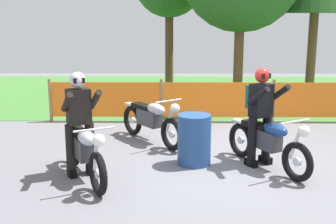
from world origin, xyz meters
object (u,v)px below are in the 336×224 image
at_px(oil_drum, 194,140).
at_px(motorcycle_trailing, 268,142).
at_px(motorcycle_lead, 151,120).
at_px(rider_trailing, 260,111).
at_px(rider_third, 79,118).
at_px(motorcycle_third, 84,151).

bearing_deg(oil_drum, motorcycle_trailing, -9.43).
bearing_deg(motorcycle_lead, rider_trailing, 17.88).
distance_m(motorcycle_trailing, rider_trailing, 0.53).
bearing_deg(motorcycle_lead, rider_third, -66.70).
xyz_separation_m(motorcycle_lead, motorcycle_third, (-0.95, -2.07, 0.00)).
bearing_deg(rider_third, motorcycle_lead, 123.51).
xyz_separation_m(motorcycle_trailing, rider_third, (-3.09, -0.35, 0.49)).
height_order(rider_third, oil_drum, rider_third).
xyz_separation_m(motorcycle_lead, oil_drum, (0.81, -1.32, -0.03)).
distance_m(motorcycle_third, oil_drum, 1.91).
distance_m(motorcycle_lead, rider_third, 2.20).
bearing_deg(motorcycle_third, motorcycle_trailing, 73.19).
height_order(motorcycle_third, oil_drum, motorcycle_third).
bearing_deg(rider_third, oil_drum, 79.30).
height_order(motorcycle_lead, motorcycle_third, motorcycle_third).
height_order(rider_trailing, oil_drum, rider_trailing).
height_order(motorcycle_lead, motorcycle_trailing, motorcycle_lead).
bearing_deg(motorcycle_third, rider_trailing, 77.18).
height_order(motorcycle_lead, rider_trailing, rider_trailing).
distance_m(motorcycle_lead, motorcycle_trailing, 2.55).
xyz_separation_m(motorcycle_third, rider_trailing, (2.88, 0.73, 0.48)).
relative_size(motorcycle_lead, oil_drum, 1.93).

